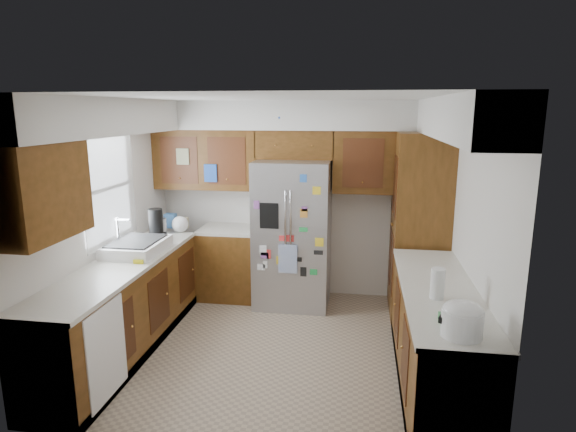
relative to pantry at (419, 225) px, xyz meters
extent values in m
plane|color=tan|center=(-1.50, -1.15, -1.07)|extent=(3.60, 3.60, 0.00)
cube|color=silver|center=(-1.50, 0.45, 0.18)|extent=(3.60, 0.04, 2.50)
cube|color=silver|center=(-3.30, -1.15, 0.18)|extent=(0.04, 3.20, 2.50)
cube|color=silver|center=(0.30, -1.15, 0.18)|extent=(0.04, 3.20, 2.50)
cube|color=silver|center=(-1.50, -2.75, 0.18)|extent=(3.60, 0.04, 2.50)
cube|color=white|center=(-1.50, -1.15, 1.43)|extent=(3.60, 3.20, 0.02)
cube|color=silver|center=(-1.50, 0.26, 1.25)|extent=(3.60, 0.38, 0.35)
cube|color=silver|center=(-3.11, -1.15, 1.25)|extent=(0.38, 3.20, 0.35)
cube|color=silver|center=(0.11, -1.15, 1.25)|extent=(0.38, 3.20, 0.35)
cube|color=#492D0E|center=(-2.63, 0.28, 0.70)|extent=(1.33, 0.34, 0.75)
cube|color=#492D0E|center=(-0.36, 0.28, 0.70)|extent=(1.33, 0.34, 0.75)
cube|color=#492D0E|center=(-3.13, -2.30, 0.70)|extent=(0.34, 0.85, 0.75)
cube|color=white|center=(-3.29, -1.05, 0.53)|extent=(0.02, 0.90, 1.05)
cube|color=white|center=(-3.25, -1.05, 0.53)|extent=(0.01, 1.02, 1.15)
cube|color=blue|center=(-2.54, 0.09, 0.55)|extent=(0.16, 0.02, 0.22)
cube|color=beige|center=(-2.88, 0.09, 0.75)|extent=(0.16, 0.02, 0.20)
cube|color=#492D0E|center=(-3.00, -1.45, -0.64)|extent=(0.60, 2.60, 0.88)
cube|color=#492D0E|center=(-2.33, 0.15, -0.64)|extent=(0.75, 0.60, 0.88)
cube|color=white|center=(-3.00, -1.45, -0.17)|extent=(0.63, 2.60, 0.04)
cube|color=white|center=(-2.33, 0.15, -0.17)|extent=(0.75, 0.60, 0.04)
cube|color=black|center=(-3.00, -1.45, -1.02)|extent=(0.60, 2.60, 0.10)
cube|color=white|center=(-2.69, -2.30, -0.61)|extent=(0.01, 0.58, 0.80)
cube|color=#492D0E|center=(0.00, -1.62, -0.64)|extent=(0.60, 2.25, 0.88)
cube|color=white|center=(0.00, -1.62, -0.17)|extent=(0.63, 2.25, 0.04)
cube|color=black|center=(0.00, -1.62, -1.02)|extent=(0.60, 2.25, 0.10)
cube|color=#492D0E|center=(0.00, 0.00, 0.00)|extent=(0.60, 0.90, 2.15)
cube|color=#999A9E|center=(-1.50, 0.05, -0.17)|extent=(0.90, 0.75, 1.80)
cylinder|color=silver|center=(-1.53, -0.34, -0.02)|extent=(0.02, 0.02, 0.90)
cylinder|color=silver|center=(-1.47, -0.34, -0.02)|extent=(0.02, 0.02, 0.90)
cube|color=black|center=(-1.72, -0.33, 0.12)|extent=(0.22, 0.01, 0.30)
cube|color=white|center=(-1.50, -0.35, -0.38)|extent=(0.22, 0.01, 0.34)
cube|color=#8C4C99|center=(-1.87, -0.33, 0.25)|extent=(0.06, 0.00, 0.10)
cube|color=orange|center=(-1.32, -0.33, 0.17)|extent=(0.09, 0.00, 0.10)
cube|color=red|center=(-1.56, -0.33, -0.14)|extent=(0.09, 0.00, 0.06)
cube|color=green|center=(-1.53, -0.33, -0.49)|extent=(0.09, 0.00, 0.11)
cube|color=black|center=(-1.15, -0.33, -0.29)|extent=(0.11, 0.00, 0.05)
cube|color=yellow|center=(-1.18, -0.33, 0.43)|extent=(0.09, 0.00, 0.09)
cube|color=black|center=(-1.32, -0.33, -0.53)|extent=(0.07, 0.00, 0.11)
cube|color=black|center=(-1.51, -0.33, -0.34)|extent=(0.07, 0.00, 0.07)
cube|color=#8C4C99|center=(-1.78, -0.33, -0.35)|extent=(0.10, 0.00, 0.07)
cube|color=yellow|center=(-1.61, -0.33, -0.40)|extent=(0.06, 0.00, 0.10)
cube|color=#8C4C99|center=(-1.31, -0.33, 0.22)|extent=(0.07, 0.00, 0.05)
cube|color=#8C4C99|center=(-1.55, -0.33, -0.33)|extent=(0.05, 0.00, 0.08)
cube|color=red|center=(-1.73, -0.33, -0.33)|extent=(0.05, 0.00, 0.11)
cube|color=green|center=(-1.20, -0.33, -0.53)|extent=(0.09, 0.00, 0.07)
cube|color=black|center=(-1.38, -0.33, -0.38)|extent=(0.09, 0.00, 0.05)
cube|color=blue|center=(-1.33, -0.33, 0.57)|extent=(0.08, 0.00, 0.09)
cube|color=white|center=(-1.82, -0.33, -0.50)|extent=(0.09, 0.00, 0.08)
cube|color=green|center=(-1.32, -0.33, -0.02)|extent=(0.10, 0.00, 0.05)
cube|color=white|center=(-1.80, -0.33, -0.29)|extent=(0.08, 0.00, 0.12)
cube|color=red|center=(-1.49, -0.33, -0.13)|extent=(0.11, 0.00, 0.08)
cube|color=white|center=(-1.77, -0.33, -0.47)|extent=(0.05, 0.00, 0.09)
cube|color=yellow|center=(-1.14, -0.33, -0.16)|extent=(0.10, 0.00, 0.10)
cube|color=#492D0E|center=(-1.50, 0.28, 0.90)|extent=(0.96, 0.34, 0.35)
sphere|color=#2A54B1|center=(-1.67, 0.22, 1.22)|extent=(0.30, 0.30, 0.30)
cylinder|color=black|center=(-1.31, 0.26, 1.16)|extent=(0.30, 0.30, 0.17)
ellipsoid|color=#333338|center=(-1.31, 0.26, 1.25)|extent=(0.28, 0.28, 0.13)
cube|color=white|center=(-3.00, -1.05, -0.09)|extent=(0.52, 0.70, 0.12)
cube|color=black|center=(-3.00, -1.05, -0.03)|extent=(0.44, 0.60, 0.02)
cylinder|color=silver|center=(-3.20, -1.05, 0.07)|extent=(0.02, 0.02, 0.30)
cylinder|color=silver|center=(-3.14, -1.05, 0.20)|extent=(0.16, 0.02, 0.02)
cube|color=yellow|center=(-2.82, -1.33, -0.13)|extent=(0.10, 0.18, 0.04)
cube|color=black|center=(-2.97, -0.61, -0.10)|extent=(0.18, 0.14, 0.10)
cylinder|color=black|center=(-2.97, -0.61, 0.09)|extent=(0.16, 0.16, 0.28)
cylinder|color=#999A9E|center=(-3.05, -0.32, -0.05)|extent=(0.14, 0.14, 0.20)
sphere|color=white|center=(-2.87, -0.16, -0.05)|extent=(0.20, 0.20, 0.20)
cube|color=#3F72B2|center=(-3.07, 0.05, -0.06)|extent=(0.14, 0.10, 0.18)
cube|color=#BFB28C|center=(-2.89, 0.05, -0.08)|extent=(0.10, 0.08, 0.14)
cylinder|color=white|center=(-3.00, -0.69, -0.10)|extent=(0.08, 0.08, 0.11)
cylinder|color=white|center=(0.00, -2.53, -0.06)|extent=(0.27, 0.27, 0.18)
ellipsoid|color=white|center=(0.00, -2.53, 0.03)|extent=(0.26, 0.26, 0.12)
cube|color=black|center=(-0.13, -2.53, -0.05)|extent=(0.04, 0.06, 0.04)
cylinder|color=white|center=(-0.06, -1.88, -0.03)|extent=(0.11, 0.11, 0.25)
camera|label=1|loc=(-0.70, -5.62, 1.31)|focal=30.00mm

